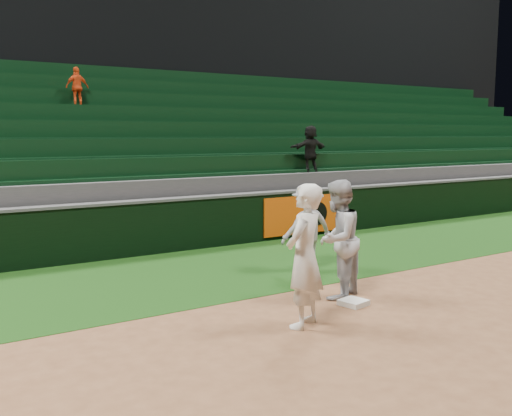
# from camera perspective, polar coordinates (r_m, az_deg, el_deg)

# --- Properties ---
(ground) EXTENTS (70.00, 70.00, 0.00)m
(ground) POSITION_cam_1_polar(r_m,az_deg,el_deg) (9.62, 8.88, -9.10)
(ground) COLOR brown
(ground) RESTS_ON ground
(foul_grass) EXTENTS (36.00, 4.20, 0.01)m
(foul_grass) POSITION_cam_1_polar(r_m,az_deg,el_deg) (11.95, -0.71, -5.72)
(foul_grass) COLOR black
(foul_grass) RESTS_ON ground
(upper_deck) EXTENTS (40.00, 12.00, 12.00)m
(upper_deck) POSITION_cam_1_polar(r_m,az_deg,el_deg) (25.31, -18.86, 14.48)
(upper_deck) COLOR black
(upper_deck) RESTS_ON ground
(first_base) EXTENTS (0.45, 0.45, 0.09)m
(first_base) POSITION_cam_1_polar(r_m,az_deg,el_deg) (9.36, 9.72, -9.30)
(first_base) COLOR silver
(first_base) RESTS_ON ground
(first_baseman) EXTENTS (0.89, 0.78, 2.04)m
(first_baseman) POSITION_cam_1_polar(r_m,az_deg,el_deg) (8.04, 4.87, -4.80)
(first_baseman) COLOR white
(first_baseman) RESTS_ON ground
(baserunner) EXTENTS (1.19, 1.10, 1.97)m
(baserunner) POSITION_cam_1_polar(r_m,az_deg,el_deg) (9.54, 8.15, -3.11)
(baserunner) COLOR #ADAFB8
(baserunner) RESTS_ON ground
(base_coach) EXTENTS (1.19, 0.77, 1.73)m
(base_coach) POSITION_cam_1_polar(r_m,az_deg,el_deg) (11.41, 5.16, -1.92)
(base_coach) COLOR #90929C
(base_coach) RESTS_ON foul_grass
(field_wall) EXTENTS (36.00, 0.45, 1.25)m
(field_wall) POSITION_cam_1_polar(r_m,az_deg,el_deg) (13.73, -5.47, -1.36)
(field_wall) COLOR black
(field_wall) RESTS_ON ground
(stadium_seating) EXTENTS (36.00, 5.95, 4.85)m
(stadium_seating) POSITION_cam_1_polar(r_m,az_deg,el_deg) (17.03, -11.41, 3.84)
(stadium_seating) COLOR #353537
(stadium_seating) RESTS_ON ground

